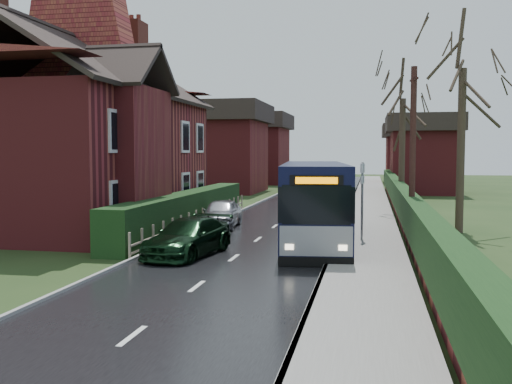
% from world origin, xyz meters
% --- Properties ---
extents(ground, '(140.00, 140.00, 0.00)m').
position_xyz_m(ground, '(0.00, 0.00, 0.00)').
color(ground, '#2E411C').
rests_on(ground, ground).
extents(road, '(6.00, 100.00, 0.02)m').
position_xyz_m(road, '(0.00, 10.00, 0.01)').
color(road, black).
rests_on(road, ground).
extents(pavement, '(2.50, 100.00, 0.14)m').
position_xyz_m(pavement, '(4.25, 10.00, 0.07)').
color(pavement, slate).
rests_on(pavement, ground).
extents(kerb_right, '(0.12, 100.00, 0.14)m').
position_xyz_m(kerb_right, '(3.05, 10.00, 0.07)').
color(kerb_right, gray).
rests_on(kerb_right, ground).
extents(kerb_left, '(0.12, 100.00, 0.10)m').
position_xyz_m(kerb_left, '(-3.05, 10.00, 0.05)').
color(kerb_left, gray).
rests_on(kerb_left, ground).
extents(front_hedge, '(1.20, 16.00, 1.60)m').
position_xyz_m(front_hedge, '(-3.90, 5.00, 0.80)').
color(front_hedge, black).
rests_on(front_hedge, ground).
extents(picket_fence, '(0.10, 16.00, 0.90)m').
position_xyz_m(picket_fence, '(-3.15, 5.00, 0.45)').
color(picket_fence, gray).
rests_on(picket_fence, ground).
extents(right_wall_hedge, '(0.60, 50.00, 1.80)m').
position_xyz_m(right_wall_hedge, '(5.80, 10.00, 1.02)').
color(right_wall_hedge, maroon).
rests_on(right_wall_hedge, ground).
extents(brick_house, '(9.30, 14.60, 10.30)m').
position_xyz_m(brick_house, '(-8.73, 4.78, 4.38)').
color(brick_house, maroon).
rests_on(brick_house, ground).
extents(bus, '(3.35, 10.09, 3.01)m').
position_xyz_m(bus, '(2.20, 1.82, 1.49)').
color(bus, black).
rests_on(bus, ground).
extents(car_silver, '(1.84, 3.93, 1.30)m').
position_xyz_m(car_silver, '(-2.35, 5.25, 0.65)').
color(car_silver, '#B5B6BB').
rests_on(car_silver, ground).
extents(car_green, '(2.38, 4.46, 1.23)m').
position_xyz_m(car_green, '(-1.60, -1.79, 0.61)').
color(car_green, black).
rests_on(car_green, ground).
extents(car_distant, '(1.95, 3.95, 1.24)m').
position_xyz_m(car_distant, '(1.26, 42.79, 0.62)').
color(car_distant, black).
rests_on(car_distant, ground).
extents(bus_stop_sign, '(0.17, 0.46, 3.05)m').
position_xyz_m(bus_stop_sign, '(4.00, 2.03, 2.01)').
color(bus_stop_sign, slate).
rests_on(bus_stop_sign, ground).
extents(telegraph_pole, '(0.26, 0.84, 6.54)m').
position_xyz_m(telegraph_pole, '(5.80, 1.95, 3.31)').
color(telegraph_pole, black).
rests_on(telegraph_pole, ground).
extents(tree_right_near, '(4.59, 4.59, 9.91)m').
position_xyz_m(tree_right_near, '(8.03, 5.66, 7.40)').
color(tree_right_near, '#352A1F').
rests_on(tree_right_near, ground).
extents(tree_right_far, '(4.74, 4.74, 9.15)m').
position_xyz_m(tree_right_far, '(6.00, 13.26, 6.84)').
color(tree_right_far, '#31261D').
rests_on(tree_right_far, ground).
extents(tree_house_side, '(4.87, 4.87, 11.08)m').
position_xyz_m(tree_house_side, '(-10.50, 12.80, 8.28)').
color(tree_house_side, '#392E21').
rests_on(tree_house_side, ground).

